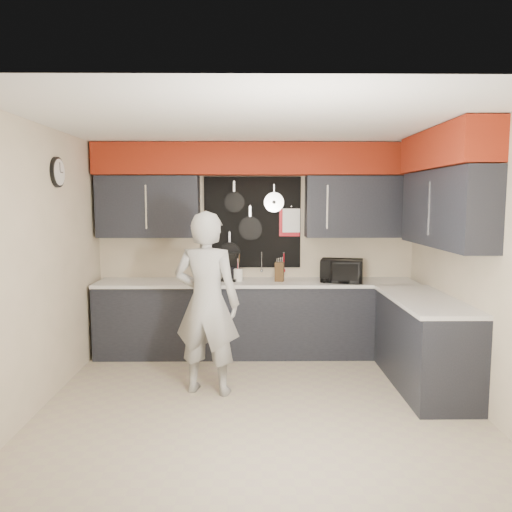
{
  "coord_description": "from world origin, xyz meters",
  "views": [
    {
      "loc": [
        -0.07,
        -4.59,
        1.91
      ],
      "look_at": [
        -0.02,
        0.5,
        1.33
      ],
      "focal_mm": 35.0,
      "sensor_mm": 36.0,
      "label": 1
    }
  ],
  "objects_px": {
    "microwave": "(342,271)",
    "person": "(207,303)",
    "knife_block": "(279,272)",
    "utensil_crock": "(238,275)",
    "coffee_maker": "(230,266)"
  },
  "relations": [
    {
      "from": "microwave",
      "to": "person",
      "type": "xyz_separation_m",
      "value": [
        -1.53,
        -1.16,
        -0.15
      ]
    },
    {
      "from": "knife_block",
      "to": "utensil_crock",
      "type": "height_order",
      "value": "knife_block"
    },
    {
      "from": "microwave",
      "to": "utensil_crock",
      "type": "height_order",
      "value": "microwave"
    },
    {
      "from": "microwave",
      "to": "person",
      "type": "height_order",
      "value": "person"
    },
    {
      "from": "coffee_maker",
      "to": "person",
      "type": "height_order",
      "value": "person"
    },
    {
      "from": "knife_block",
      "to": "coffee_maker",
      "type": "distance_m",
      "value": 0.61
    },
    {
      "from": "microwave",
      "to": "utensil_crock",
      "type": "xyz_separation_m",
      "value": [
        -1.26,
        0.09,
        -0.06
      ]
    },
    {
      "from": "coffee_maker",
      "to": "person",
      "type": "xyz_separation_m",
      "value": [
        -0.18,
        -1.29,
        -0.19
      ]
    },
    {
      "from": "microwave",
      "to": "utensil_crock",
      "type": "relative_size",
      "value": 3.29
    },
    {
      "from": "knife_block",
      "to": "coffee_maker",
      "type": "height_order",
      "value": "coffee_maker"
    },
    {
      "from": "knife_block",
      "to": "person",
      "type": "distance_m",
      "value": 1.45
    },
    {
      "from": "utensil_crock",
      "to": "person",
      "type": "distance_m",
      "value": 1.28
    },
    {
      "from": "knife_block",
      "to": "person",
      "type": "bearing_deg",
      "value": -113.42
    },
    {
      "from": "knife_block",
      "to": "utensil_crock",
      "type": "bearing_deg",
      "value": -173.8
    },
    {
      "from": "utensil_crock",
      "to": "coffee_maker",
      "type": "relative_size",
      "value": 0.44
    }
  ]
}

